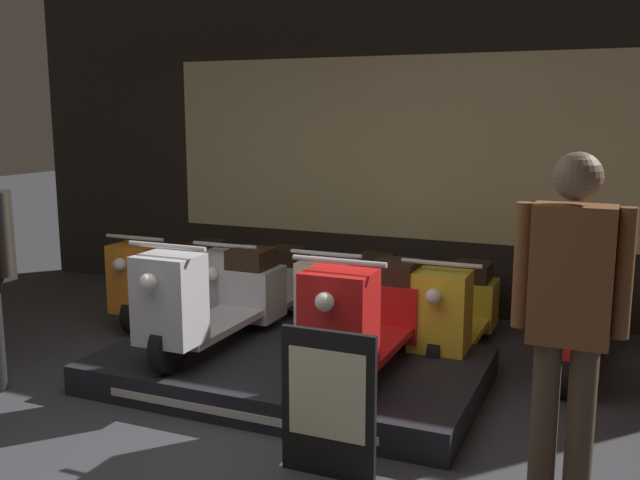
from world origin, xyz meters
The scene contains 12 objects.
ground_plane centered at (0.00, 0.00, 0.00)m, with size 30.00×30.00×0.00m, color #38383D.
shop_wall_back centered at (0.00, 3.50, 1.60)m, with size 8.19×0.09×3.20m.
display_platform centered at (0.01, 1.26, 0.10)m, with size 2.62×1.56×0.20m.
scooter_display_left centered at (-0.58, 1.27, 0.56)m, with size 0.57×1.60×0.86m.
scooter_display_right centered at (0.60, 1.27, 0.56)m, with size 0.57×1.60×0.86m.
scooter_backrow_0 centered at (-1.69, 2.38, 0.36)m, with size 0.57×1.60×0.86m.
scooter_backrow_1 centered at (-0.82, 2.38, 0.36)m, with size 0.57×1.60×0.86m.
scooter_backrow_2 centered at (0.06, 2.38, 0.36)m, with size 0.57×1.60×0.86m.
scooter_backrow_3 centered at (0.94, 2.38, 0.36)m, with size 0.57×1.60×0.86m.
scooter_backrow_4 centered at (1.81, 2.38, 0.36)m, with size 0.57×1.60×0.86m.
person_right_browsing centered at (1.88, 0.38, 0.99)m, with size 0.52×0.22×1.71m.
price_sign_board centered at (0.75, 0.19, 0.40)m, with size 0.52×0.04×0.80m.
Camera 1 is at (2.08, -3.02, 1.89)m, focal length 40.00 mm.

